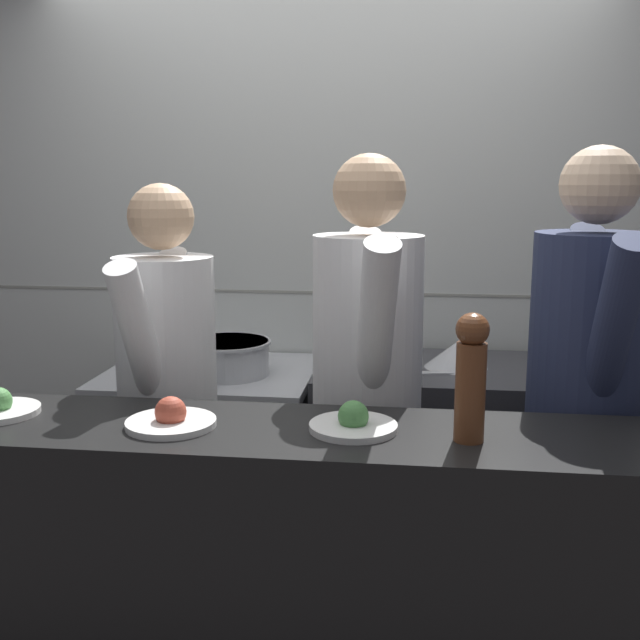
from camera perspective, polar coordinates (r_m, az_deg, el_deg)
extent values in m
cube|color=silver|center=(3.40, 0.51, 4.68)|extent=(8.00, 0.06, 2.60)
cube|color=gray|center=(3.39, 0.44, 2.10)|extent=(8.00, 0.00, 0.01)
cube|color=#38383D|center=(3.32, -8.10, -11.41)|extent=(0.85, 0.70, 0.83)
cube|color=#B7BABF|center=(3.18, -8.31, -4.15)|extent=(0.86, 0.71, 0.04)
cube|color=#B7BABF|center=(3.00, -9.87, -12.64)|extent=(0.76, 0.03, 0.10)
cube|color=#38383D|center=(3.20, 11.23, -11.52)|extent=(1.24, 0.65, 0.91)
cube|color=black|center=(3.11, 11.33, -20.62)|extent=(1.21, 0.04, 0.10)
cube|color=black|center=(2.21, 1.08, -20.74)|extent=(2.72, 0.45, 1.00)
cylinder|color=#B7BABF|center=(3.08, -7.07, -2.86)|extent=(0.34, 0.34, 0.14)
cylinder|color=#B7BABF|center=(3.07, -7.10, -1.69)|extent=(0.36, 0.36, 0.01)
cone|color=#B7BABF|center=(3.04, 10.34, -2.62)|extent=(0.25, 0.25, 0.10)
cube|color=#B7BABF|center=(2.92, 7.69, -4.03)|extent=(0.30, 0.09, 0.01)
cube|color=black|center=(2.89, 3.71, -3.97)|extent=(0.11, 0.04, 0.02)
cylinder|color=white|center=(2.07, -11.28, -7.71)|extent=(0.24, 0.24, 0.02)
sphere|color=#B24733|center=(2.06, -11.31, -6.89)|extent=(0.08, 0.08, 0.08)
cylinder|color=white|center=(2.00, 2.55, -8.14)|extent=(0.23, 0.23, 0.02)
sphere|color=#4C8C47|center=(1.99, 2.56, -7.31)|extent=(0.08, 0.08, 0.08)
cylinder|color=brown|center=(1.92, 11.37, -5.43)|extent=(0.08, 0.08, 0.25)
sphere|color=brown|center=(1.88, 11.55, -0.71)|extent=(0.08, 0.08, 0.08)
cube|color=black|center=(2.81, -11.09, -16.40)|extent=(0.30, 0.20, 0.77)
cylinder|color=white|center=(2.57, -11.65, -2.31)|extent=(0.36, 0.36, 0.64)
sphere|color=#D8AD84|center=(2.51, -12.03, 7.70)|extent=(0.22, 0.22, 0.22)
cylinder|color=white|center=(2.74, -10.12, 0.12)|extent=(0.12, 0.33, 0.53)
cylinder|color=white|center=(2.38, -13.54, -1.59)|extent=(0.12, 0.33, 0.53)
cube|color=black|center=(2.67, 3.44, -17.26)|extent=(0.33, 0.24, 0.81)
cylinder|color=white|center=(2.41, 3.64, -1.50)|extent=(0.41, 0.41, 0.67)
sphere|color=#D8AD84|center=(2.36, 3.77, 9.81)|extent=(0.23, 0.23, 0.23)
cylinder|color=white|center=(2.60, 3.13, 1.17)|extent=(0.16, 0.35, 0.56)
cylinder|color=white|center=(2.19, 4.28, -0.63)|extent=(0.16, 0.35, 0.56)
cube|color=black|center=(2.68, 18.75, -17.58)|extent=(0.31, 0.21, 0.82)
cylinder|color=#262D4C|center=(2.43, 19.80, -1.73)|extent=(0.38, 0.38, 0.68)
sphere|color=beige|center=(2.38, 20.53, 9.62)|extent=(0.23, 0.23, 0.23)
cylinder|color=#262D4C|center=(2.61, 18.70, 0.96)|extent=(0.13, 0.35, 0.57)
cylinder|color=#262D4C|center=(2.21, 21.36, -0.87)|extent=(0.13, 0.35, 0.57)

